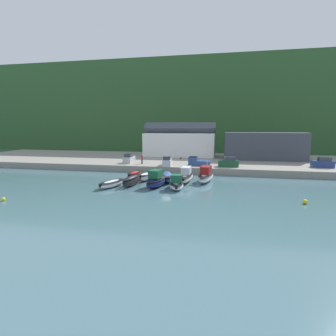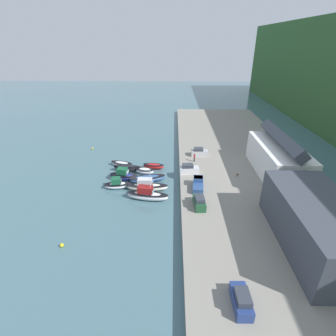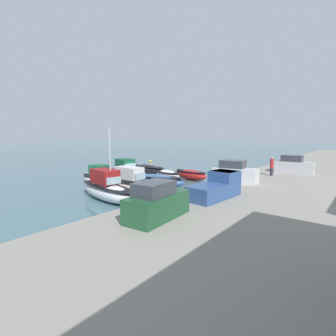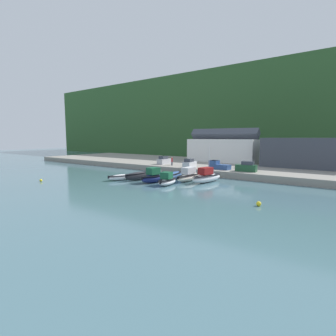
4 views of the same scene
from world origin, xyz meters
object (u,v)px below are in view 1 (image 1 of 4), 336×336
moored_boat_6 (132,180)px  parked_car_1 (167,162)px  moored_boat_1 (146,177)px  parked_car_3 (129,159)px  moored_boat_5 (112,184)px  dog_on_quay (181,158)px  moored_boat_4 (206,176)px  moored_boat_2 (167,176)px  mooring_buoy_0 (305,202)px  moored_boat_0 (135,175)px  mooring_buoy_1 (3,199)px  moored_boat_3 (186,176)px  pickup_truck_1 (198,162)px  parked_car_2 (228,162)px  moored_boat_7 (156,180)px  person_on_quay (142,159)px  moored_boat_8 (176,184)px  parked_car_0 (323,163)px

moored_boat_6 → parked_car_1: parked_car_1 is taller
moored_boat_1 → parked_car_3: size_ratio=1.10×
moored_boat_5 → dog_on_quay: bearing=92.3°
parked_car_1 → moored_boat_4: bearing=-49.5°
moored_boat_2 → mooring_buoy_0: (20.43, -10.97, -0.49)m
moored_boat_0 → mooring_buoy_1: bearing=-115.8°
parked_car_1 → parked_car_3: same height
moored_boat_3 → pickup_truck_1: size_ratio=1.77×
moored_boat_6 → parked_car_3: bearing=117.2°
pickup_truck_1 → parked_car_2: bearing=-88.1°
moored_boat_2 → moored_boat_5: 10.60m
parked_car_1 → dog_on_quay: 10.59m
moored_boat_7 → parked_car_3: 20.75m
moored_boat_3 → person_on_quay: (-11.67, 10.52, 1.49)m
person_on_quay → parked_car_2: bearing=-1.3°
moored_boat_5 → moored_boat_7: 7.32m
parked_car_2 → moored_boat_8: bearing=147.7°
moored_boat_8 → moored_boat_3: bearing=73.3°
parked_car_0 → parked_car_2: size_ratio=0.98×
mooring_buoy_1 → mooring_buoy_0: bearing=9.5°
moored_boat_0 → moored_boat_8: size_ratio=0.92×
pickup_truck_1 → mooring_buoy_0: 26.83m
moored_boat_3 → mooring_buoy_0: 20.25m
parked_car_3 → pickup_truck_1: size_ratio=0.87×
moored_boat_5 → parked_car_1: 17.33m
moored_boat_1 → moored_boat_2: 3.99m
moored_boat_3 → moored_boat_1: bearing=-170.4°
moored_boat_3 → pickup_truck_1: 10.54m
parked_car_3 → moored_boat_8: bearing=-52.7°
moored_boat_7 → mooring_buoy_1: bearing=-137.1°
moored_boat_0 → dog_on_quay: bearing=79.7°
parked_car_1 → dog_on_quay: bearing=76.2°
moored_boat_4 → moored_boat_5: 16.84m
moored_boat_7 → parked_car_1: parked_car_1 is taller
moored_boat_0 → pickup_truck_1: bearing=48.7°
person_on_quay → parked_car_0: bearing=3.8°
moored_boat_7 → mooring_buoy_0: (21.22, -5.64, -0.75)m
moored_boat_2 → moored_boat_7: bearing=-112.4°
moored_boat_6 → dog_on_quay: bearing=85.7°
mooring_buoy_1 → parked_car_1: bearing=57.5°
moored_boat_0 → parked_car_2: parked_car_2 is taller
parked_car_1 → moored_boat_5: bearing=-116.5°
parked_car_3 → mooring_buoy_0: (32.21, -23.20, -1.99)m
moored_boat_6 → person_on_quay: (-3.11, 15.98, 1.59)m
moored_boat_8 → dog_on_quay: size_ratio=6.87×
moored_boat_5 → moored_boat_4: bearing=45.1°
moored_boat_1 → moored_boat_4: moored_boat_4 is taller
moored_boat_3 → dog_on_quay: size_ratio=10.44×
moored_boat_3 → mooring_buoy_1: bearing=-140.9°
moored_boat_2 → moored_boat_4: moored_boat_4 is taller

